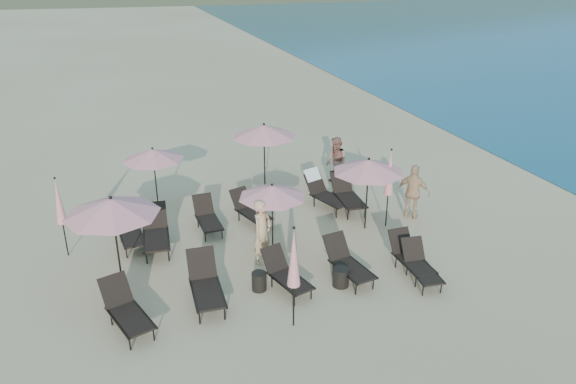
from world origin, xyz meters
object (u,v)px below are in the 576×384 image
object	(u,v)px
lounger_0	(126,309)
umbrella_open_3	(153,155)
lounger_8	(207,217)
beachgoer_c	(413,192)
lounger_7	(156,231)
side_table_0	(259,281)
lounger_2	(285,274)
umbrella_open_2	(369,166)
beachgoer_a	(262,232)
lounger_9	(249,209)
beachgoer_b	(336,162)
lounger_6	(130,230)
umbrella_open_4	(264,131)
lounger_10	(324,191)
umbrella_open_0	(112,207)
umbrella_closed_1	(390,173)
lounger_3	(347,262)
umbrella_open_1	(272,191)
lounger_4	(410,256)
umbrella_closed_2	(59,202)
lounger_5	(420,265)
side_table_1	(341,277)
lounger_11	(347,194)
lounger_1	(206,283)
umbrella_closed_0	(294,258)

from	to	relation	value
lounger_0	umbrella_open_3	xyz separation A→B (m)	(1.46, 6.09, 1.38)
lounger_8	beachgoer_c	distance (m)	6.34
lounger_7	side_table_0	distance (m)	3.70
lounger_2	umbrella_open_2	size ratio (longest dim) A/B	0.74
beachgoer_a	beachgoer_c	xyz separation A→B (m)	(5.17, 1.02, -0.02)
lounger_9	beachgoer_b	distance (m)	4.11
lounger_6	beachgoer_b	world-z (taller)	beachgoer_b
umbrella_open_4	lounger_10	bearing A→B (deg)	-55.85
lounger_2	lounger_10	bearing A→B (deg)	41.27
lounger_9	umbrella_open_0	bearing A→B (deg)	-166.78
lounger_6	lounger_9	distance (m)	3.59
umbrella_open_0	umbrella_closed_1	bearing A→B (deg)	5.10
beachgoer_a	lounger_0	bearing A→B (deg)	167.12
umbrella_open_2	side_table_0	bearing A→B (deg)	-151.88
umbrella_open_4	lounger_7	bearing A→B (deg)	-143.98
lounger_8	lounger_10	world-z (taller)	lounger_10
lounger_3	umbrella_open_1	size ratio (longest dim) A/B	0.87
side_table_0	umbrella_open_0	bearing A→B (deg)	157.02
lounger_6	umbrella_open_0	world-z (taller)	umbrella_open_0
lounger_2	umbrella_open_4	xyz separation A→B (m)	(1.38, 6.18, 1.69)
lounger_4	umbrella_closed_2	bearing A→B (deg)	155.68
lounger_0	lounger_8	xyz separation A→B (m)	(2.67, 4.04, -0.04)
lounger_5	umbrella_open_3	world-z (taller)	umbrella_open_3
lounger_7	side_table_1	distance (m)	5.41
lounger_11	lounger_2	bearing A→B (deg)	-128.23
lounger_1	lounger_2	world-z (taller)	lounger_1
lounger_6	lounger_3	bearing A→B (deg)	-40.37
lounger_0	umbrella_open_0	distance (m)	2.47
lounger_6	umbrella_open_4	world-z (taller)	umbrella_open_4
umbrella_closed_2	lounger_10	bearing A→B (deg)	4.44
lounger_7	beachgoer_b	bearing A→B (deg)	26.29
lounger_8	umbrella_open_4	xyz separation A→B (m)	(2.54, 2.41, 1.69)
umbrella_open_0	side_table_1	world-z (taller)	umbrella_open_0
lounger_0	umbrella_open_2	bearing A→B (deg)	2.34
lounger_9	umbrella_closed_2	size ratio (longest dim) A/B	0.72
side_table_1	lounger_6	bearing A→B (deg)	140.31
lounger_9	umbrella_closed_1	bearing A→B (deg)	-40.63
lounger_4	umbrella_open_3	distance (m)	8.46
lounger_6	umbrella_closed_0	size ratio (longest dim) A/B	0.66
lounger_3	lounger_4	distance (m)	1.69
umbrella_open_1	umbrella_closed_1	world-z (taller)	umbrella_closed_1
lounger_7	umbrella_open_0	world-z (taller)	umbrella_open_0
lounger_7	side_table_1	bearing A→B (deg)	-35.07
lounger_9	umbrella_open_1	xyz separation A→B (m)	(0.14, -1.88, 1.35)
lounger_7	side_table_1	world-z (taller)	lounger_7
lounger_10	umbrella_open_3	size ratio (longest dim) A/B	0.91
umbrella_closed_2	side_table_0	xyz separation A→B (m)	(4.49, -3.38, -1.38)
lounger_0	beachgoer_b	distance (m)	9.71
lounger_2	beachgoer_c	world-z (taller)	beachgoer_c
umbrella_open_2	beachgoer_c	bearing A→B (deg)	5.57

